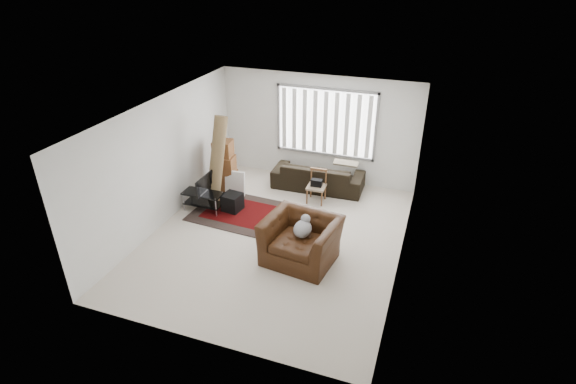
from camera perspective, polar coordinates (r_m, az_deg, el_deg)
name	(u,v)px	position (r m, az deg, el deg)	size (l,w,h in m)	color
room	(286,150)	(8.92, -0.31, 5.36)	(6.00, 6.02, 2.71)	beige
persian_rug	(248,214)	(10.17, -5.14, -2.76)	(2.52, 1.76, 0.02)	black
tv_stand	(203,198)	(10.31, -10.73, -0.69)	(0.90, 0.41, 0.45)	black
tv	(202,184)	(10.16, -10.90, 0.97)	(0.73, 0.09, 0.42)	black
subwoofer	(232,202)	(10.25, -7.07, -1.27)	(0.39, 0.39, 0.39)	black
moving_boxes	(225,168)	(11.04, -8.05, 3.09)	(0.58, 0.54, 1.28)	brown
white_flatpack	(235,184)	(10.86, -6.75, 1.08)	(0.49, 0.07, 0.62)	silver
rolled_rug	(217,160)	(10.40, -9.01, 3.97)	(0.30, 0.30, 2.03)	brown
sofa	(318,172)	(11.11, 3.86, 2.53)	(2.23, 0.97, 0.86)	black
side_chair	(317,185)	(10.48, 3.66, 0.92)	(0.43, 0.43, 0.78)	#857057
armchair	(301,237)	(8.46, 1.68, -5.74)	(1.48, 1.33, 0.99)	#361B0B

